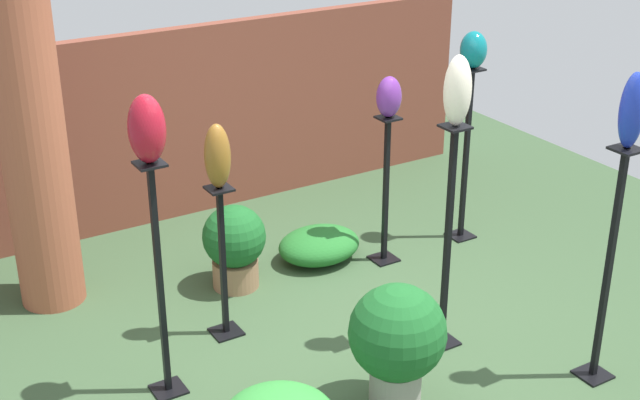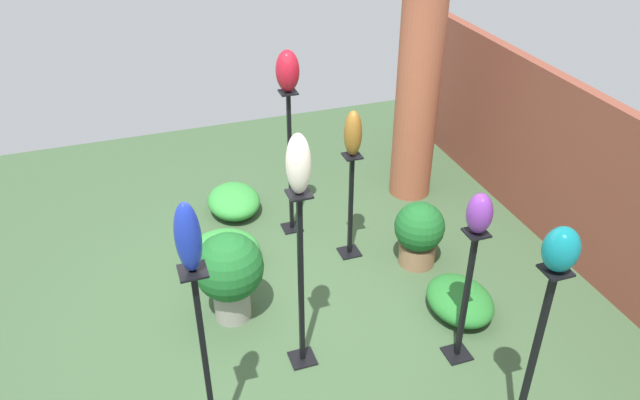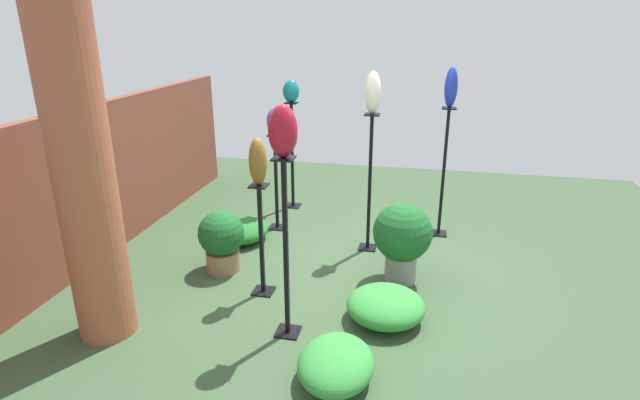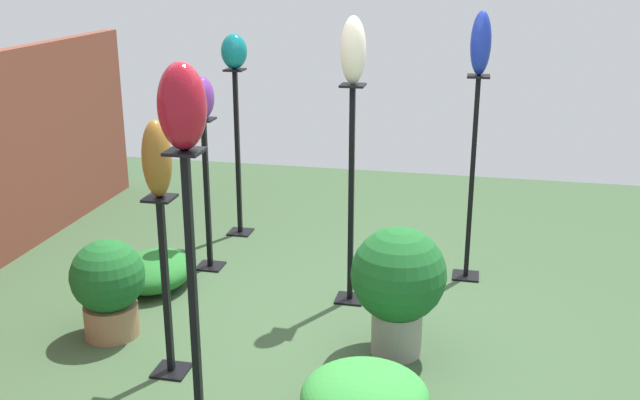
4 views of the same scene
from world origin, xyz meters
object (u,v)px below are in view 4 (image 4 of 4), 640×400
object	(u,v)px
pedestal_cobalt	(471,187)
art_vase_teal	(234,51)
art_vase_violet	(202,98)
art_vase_ivory	(353,50)
pedestal_violet	(207,201)
pedestal_bronze	(166,295)
art_vase_bronze	(157,159)
pedestal_ivory	(351,205)
art_vase_ruby	(182,106)
potted_plant_near_pillar	(398,281)
pedestal_teal	(238,160)
art_vase_cobalt	(481,43)
potted_plant_mid_right	(108,285)
pedestal_ruby	(194,315)

from	to	relation	value
pedestal_cobalt	art_vase_teal	bearing A→B (deg)	74.29
art_vase_violet	art_vase_ivory	xyz separation A→B (m)	(-0.36, -1.19, 0.42)
pedestal_violet	art_vase_ivory	distance (m)	1.74
pedestal_bronze	art_vase_teal	world-z (taller)	art_vase_teal
pedestal_bronze	art_vase_bronze	distance (m)	0.81
pedestal_ivory	art_vase_ruby	xyz separation A→B (m)	(-1.79, 0.46, 1.00)
potted_plant_near_pillar	pedestal_teal	bearing A→B (deg)	41.17
pedestal_violet	art_vase_ruby	bearing A→B (deg)	-161.17
pedestal_bronze	art_vase_teal	bearing A→B (deg)	7.96
art_vase_cobalt	art_vase_ruby	bearing A→B (deg)	152.07
pedestal_teal	art_vase_teal	world-z (taller)	art_vase_teal
pedestal_teal	art_vase_ivory	xyz separation A→B (m)	(-1.15, -1.20, 1.10)
art_vase_violet	pedestal_ivory	bearing A→B (deg)	-106.75
art_vase_teal	potted_plant_near_pillar	size ratio (longest dim) A/B	0.35
pedestal_cobalt	art_vase_bronze	xyz separation A→B (m)	(-1.78, 1.67, 0.59)
art_vase_ruby	art_vase_bronze	size ratio (longest dim) A/B	0.91
art_vase_ruby	potted_plant_near_pillar	size ratio (longest dim) A/B	0.48
pedestal_violet	pedestal_bronze	distance (m)	1.58
pedestal_teal	potted_plant_mid_right	distance (m)	2.03
pedestal_ruby	pedestal_bronze	size ratio (longest dim) A/B	1.40
art_vase_bronze	potted_plant_near_pillar	bearing A→B (deg)	-68.30
pedestal_ivory	art_vase_cobalt	distance (m)	1.45
pedestal_bronze	potted_plant_mid_right	size ratio (longest dim) A/B	1.67
art_vase_cobalt	pedestal_teal	bearing A→B (deg)	74.29
art_vase_bronze	art_vase_ivory	bearing A→B (deg)	-36.03
art_vase_ruby	potted_plant_near_pillar	distance (m)	1.87
pedestal_bronze	pedestal_ivory	world-z (taller)	pedestal_ivory
art_vase_violet	art_vase_ruby	world-z (taller)	art_vase_ruby
pedestal_ruby	art_vase_violet	distance (m)	2.36
pedestal_cobalt	potted_plant_mid_right	size ratio (longest dim) A/B	2.38
art_vase_cobalt	art_vase_ruby	size ratio (longest dim) A/B	1.13
art_vase_teal	potted_plant_near_pillar	world-z (taller)	art_vase_teal
pedestal_ruby	pedestal_bronze	distance (m)	0.75
art_vase_violet	art_vase_ruby	size ratio (longest dim) A/B	0.79
art_vase_ruby	art_vase_teal	size ratio (longest dim) A/B	1.36
art_vase_cobalt	pedestal_bronze	bearing A→B (deg)	136.83
art_vase_cobalt	art_vase_violet	xyz separation A→B (m)	(-0.23, 1.99, -0.42)
art_vase_teal	potted_plant_near_pillar	xyz separation A→B (m)	(-1.84, -1.61, -1.12)
pedestal_teal	art_vase_ruby	size ratio (longest dim) A/B	3.71
pedestal_cobalt	art_vase_bronze	world-z (taller)	pedestal_cobalt
potted_plant_mid_right	pedestal_cobalt	bearing A→B (deg)	-57.31
art_vase_teal	art_vase_bronze	xyz separation A→B (m)	(-2.35, -0.33, -0.30)
art_vase_cobalt	art_vase_bronze	xyz separation A→B (m)	(-1.78, 1.67, -0.47)
pedestal_ruby	pedestal_ivory	world-z (taller)	pedestal_ivory
pedestal_teal	art_vase_ruby	distance (m)	3.21
art_vase_violet	potted_plant_near_pillar	xyz separation A→B (m)	(-1.04, -1.60, -0.88)
potted_plant_mid_right	potted_plant_near_pillar	bearing A→B (deg)	-85.13
pedestal_teal	art_vase_bronze	xyz separation A→B (m)	(-2.35, -0.33, 0.63)
pedestal_violet	potted_plant_mid_right	world-z (taller)	pedestal_violet
art_vase_cobalt	art_vase_ivory	bearing A→B (deg)	126.24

